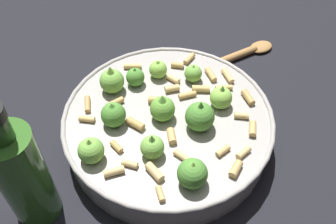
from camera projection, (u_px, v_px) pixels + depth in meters
The scene contains 4 objects.
ground_plane at pixel (168, 138), 0.67m from camera, with size 2.40×2.40×0.00m, color black.
cooking_pan at pixel (167, 125), 0.64m from camera, with size 0.35×0.35×0.12m.
olive_oil_bottle at pixel (23, 175), 0.51m from camera, with size 0.07×0.07×0.23m.
wooden_spoon at pixel (237, 56), 0.80m from camera, with size 0.21×0.07×0.02m.
Camera 1 is at (0.11, 0.39, 0.53)m, focal length 41.16 mm.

